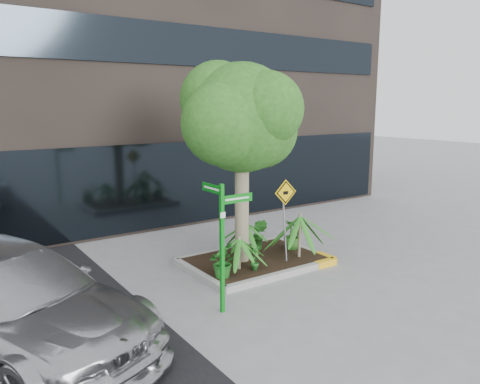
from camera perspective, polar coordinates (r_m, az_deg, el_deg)
ground at (r=11.24m, az=1.96°, el=-9.37°), size 80.00×80.00×0.00m
building at (r=18.64m, az=-13.51°, el=21.68°), size 18.00×8.00×15.00m
planter at (r=11.55m, az=2.07°, el=-8.29°), size 3.35×2.36×0.15m
tree at (r=10.80m, az=0.17°, el=9.00°), size 3.23×2.87×4.85m
palm_front at (r=11.45m, az=7.32°, el=-2.92°), size 1.24×1.24×1.38m
palm_left at (r=10.62m, az=-0.11°, el=-5.69°), size 0.86×0.86×0.95m
palm_back at (r=11.73m, az=0.78°, el=-3.93°), size 0.90×0.90×1.00m
parked_car at (r=8.39m, az=-26.50°, el=-11.72°), size 4.36×6.10×1.64m
shrub_a at (r=10.24m, az=-2.27°, el=-8.48°), size 0.83×0.83×0.69m
shrub_b at (r=12.22m, az=6.33°, el=-5.16°), size 0.47×0.47×0.77m
shrub_c at (r=10.66m, az=1.85°, el=-7.96°), size 0.38×0.38×0.59m
shrub_d at (r=12.06m, az=2.28°, el=-5.16°), size 0.64×0.64×0.83m
street_sign_post at (r=8.64m, az=-2.12°, el=-5.05°), size 0.73×0.71×2.45m
cattle_sign at (r=11.08m, az=5.52°, el=-1.74°), size 0.61×0.26×1.97m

